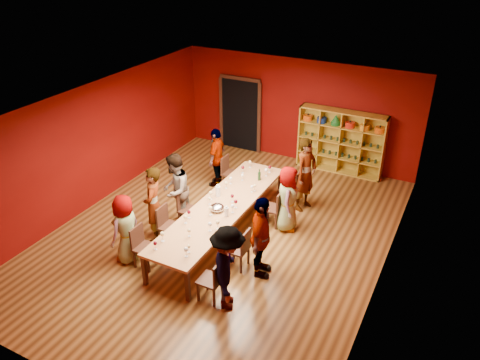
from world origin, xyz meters
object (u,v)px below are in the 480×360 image
at_px(chair_person_left_0, 142,244).
at_px(chair_person_left_2, 186,207).
at_px(chair_person_left_4, 229,171).
at_px(chair_person_right_3, 276,206).
at_px(chair_person_right_4, 292,187).
at_px(wine_bottle, 259,176).
at_px(chair_person_left_1, 167,223).
at_px(person_left_2, 175,190).
at_px(person_right_4, 306,174).
at_px(person_right_3, 288,199).
at_px(spittoon_bowl, 217,208).
at_px(shelving_unit, 341,138).
at_px(person_left_4, 217,157).
at_px(person_left_0, 126,229).
at_px(person_right_0, 228,268).
at_px(person_right_1, 261,238).
at_px(tasting_table, 222,208).
at_px(person_left_1, 153,205).
at_px(chair_person_right_0, 214,278).
at_px(chair_person_right_1, 241,247).

distance_m(chair_person_left_0, chair_person_left_2, 1.63).
xyz_separation_m(chair_person_left_4, chair_person_right_3, (1.82, -1.09, 0.00)).
distance_m(chair_person_right_4, wine_bottle, 0.91).
bearing_deg(chair_person_left_2, chair_person_left_1, -90.00).
bearing_deg(person_left_2, chair_person_left_2, 72.76).
height_order(chair_person_left_1, person_right_4, person_right_4).
bearing_deg(chair_person_left_4, person_right_3, -27.52).
bearing_deg(wine_bottle, chair_person_left_2, -126.96).
relative_size(person_right_4, spittoon_bowl, 5.89).
bearing_deg(shelving_unit, person_left_2, -120.56).
bearing_deg(chair_person_left_1, person_left_4, 97.10).
relative_size(person_left_4, person_right_4, 0.87).
xyz_separation_m(person_left_0, person_right_4, (2.52, 3.61, 0.17)).
relative_size(person_right_0, chair_person_right_4, 1.88).
distance_m(chair_person_left_4, person_right_4, 2.18).
relative_size(shelving_unit, chair_person_left_1, 2.70).
xyz_separation_m(shelving_unit, chair_person_left_4, (-2.31, -2.32, -0.49)).
xyz_separation_m(shelving_unit, person_left_4, (-2.66, -2.32, -0.17)).
bearing_deg(person_left_0, person_left_2, 178.94).
bearing_deg(person_left_2, person_right_1, 55.11).
height_order(shelving_unit, chair_person_right_4, shelving_unit).
relative_size(tasting_table, chair_person_right_3, 5.06).
relative_size(person_left_1, wine_bottle, 5.94).
distance_m(chair_person_left_1, person_left_2, 0.89).
height_order(chair_person_left_0, person_right_3, person_right_3).
relative_size(chair_person_left_1, person_right_0, 0.53).
bearing_deg(person_right_4, tasting_table, 162.23).
relative_size(person_left_0, chair_person_left_4, 1.70).
xyz_separation_m(person_left_4, spittoon_bowl, (1.27, -2.21, 0.02)).
bearing_deg(person_left_2, chair_person_right_0, 30.98).
bearing_deg(person_left_1, tasting_table, 99.39).
xyz_separation_m(chair_person_right_1, chair_person_right_4, (0.00, 2.79, 0.00)).
height_order(chair_person_right_3, spittoon_bowl, spittoon_bowl).
relative_size(person_left_1, person_right_1, 1.01).
bearing_deg(shelving_unit, chair_person_left_0, -111.03).
distance_m(person_right_0, person_right_4, 3.86).
height_order(chair_person_left_2, person_right_0, person_right_0).
bearing_deg(chair_person_left_0, spittoon_bowl, 57.86).
bearing_deg(person_left_4, chair_person_right_1, 28.71).
height_order(person_right_1, wine_bottle, person_right_1).
xyz_separation_m(tasting_table, person_left_1, (-1.23, -0.81, 0.18)).
bearing_deg(chair_person_right_1, tasting_table, 136.78).
height_order(tasting_table, chair_person_left_4, chair_person_left_4).
bearing_deg(person_right_0, person_left_0, 60.54).
bearing_deg(chair_person_left_0, chair_person_right_1, 24.40).
relative_size(tasting_table, person_right_3, 2.89).
bearing_deg(chair_person_right_4, person_left_4, 178.39).
height_order(tasting_table, person_left_1, person_left_1).
bearing_deg(person_left_0, person_right_3, 138.84).
xyz_separation_m(person_left_2, chair_person_right_3, (2.09, 0.95, -0.38)).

